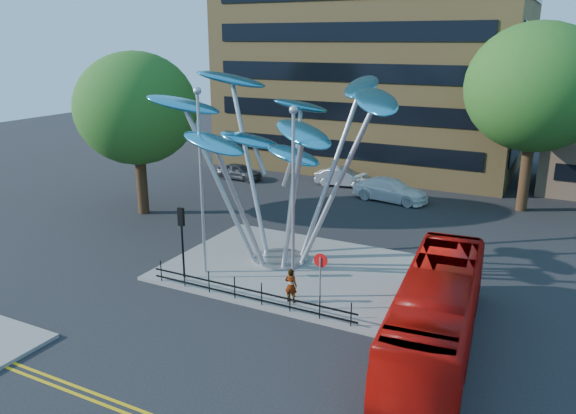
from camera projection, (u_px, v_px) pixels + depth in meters
The scene contains 16 objects.
ground at pixel (248, 327), 22.25m from camera, with size 120.00×120.00×0.00m, color black.
traffic_island at pixel (293, 268), 27.78m from camera, with size 12.00×9.00×0.15m, color slate.
double_yellow_near at pixel (146, 413), 17.14m from camera, with size 40.00×0.12×0.01m, color gold.
tree_right at pixel (536, 88), 35.18m from camera, with size 8.80×8.80×12.11m.
tree_left at pixel (136, 109), 34.95m from camera, with size 7.60×7.60×10.32m.
leaf_sculpture at pixel (280, 128), 26.88m from camera, with size 12.72×9.54×9.51m.
street_lamp_left at pixel (201, 167), 25.67m from camera, with size 0.36×0.36×8.80m.
street_lamp_right at pixel (293, 187), 23.13m from camera, with size 0.36×0.36×8.30m.
traffic_light_island at pixel (182, 228), 25.82m from camera, with size 0.28×0.18×3.42m.
no_entry_sign_island at pixel (320, 272), 23.00m from camera, with size 0.60×0.10×2.45m.
pedestrian_railing_front at pixel (248, 293), 23.98m from camera, with size 10.00×0.06×1.00m.
red_bus at pixel (437, 312), 20.24m from camera, with size 2.54×10.87×3.03m, color #A40C07.
pedestrian at pixel (291, 286), 23.83m from camera, with size 0.55×0.36×1.52m, color gray.
parked_car_left at pixel (239, 172), 45.52m from camera, with size 1.53×3.80×1.29m, color #3D3F44.
parked_car_mid at pixel (343, 177), 43.44m from camera, with size 1.49×4.27×1.41m, color #B5B9BD.
parked_car_right at pixel (391, 190), 39.49m from camera, with size 2.17×5.35×1.55m, color white.
Camera 1 is at (10.55, -17.00, 10.96)m, focal length 35.00 mm.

